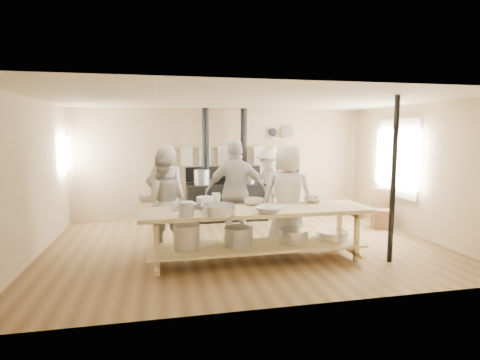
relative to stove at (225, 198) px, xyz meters
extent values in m
plane|color=brown|center=(0.01, -2.12, -0.52)|extent=(7.00, 7.00, 0.00)
plane|color=tan|center=(0.01, 0.38, 0.78)|extent=(7.00, 0.00, 7.00)
plane|color=tan|center=(0.01, -4.62, 0.78)|extent=(7.00, 0.00, 7.00)
plane|color=tan|center=(-3.49, -2.12, 0.78)|extent=(0.00, 5.00, 5.00)
plane|color=tan|center=(3.51, -2.12, 0.78)|extent=(0.00, 5.00, 5.00)
plane|color=beige|center=(0.01, -2.12, 2.08)|extent=(7.00, 7.00, 0.00)
cube|color=beige|center=(3.48, -1.52, 0.98)|extent=(0.06, 1.35, 1.65)
plane|color=white|center=(3.44, -1.52, 0.98)|extent=(0.00, 1.50, 1.50)
cube|color=beige|center=(3.43, -1.52, 0.98)|extent=(0.02, 0.03, 1.50)
plane|color=white|center=(-3.44, -0.12, 1.08)|extent=(0.00, 0.90, 0.90)
cube|color=black|center=(0.01, -0.02, -0.10)|extent=(1.80, 0.70, 0.85)
cube|color=black|center=(0.01, -0.02, -0.47)|extent=(1.90, 0.75, 0.10)
cube|color=black|center=(0.01, 0.28, 0.53)|extent=(1.80, 0.12, 0.35)
cylinder|color=black|center=(-0.44, 0.03, 1.20)|extent=(0.15, 0.15, 1.75)
cylinder|color=black|center=(0.46, 0.03, 1.20)|extent=(0.15, 0.15, 1.75)
cylinder|color=#B2B2B7|center=(-0.54, -0.02, 0.50)|extent=(0.36, 0.36, 0.34)
cylinder|color=gray|center=(0.56, -0.07, 0.48)|extent=(0.30, 0.30, 0.30)
cylinder|color=tan|center=(0.01, 0.28, 1.20)|extent=(3.00, 0.04, 0.04)
cube|color=beige|center=(-1.34, 0.28, 0.98)|extent=(0.28, 0.01, 0.46)
cube|color=beige|center=(-0.89, 0.28, 0.98)|extent=(0.28, 0.01, 0.46)
cube|color=beige|center=(-0.44, 0.28, 0.98)|extent=(0.28, 0.01, 0.46)
cube|color=beige|center=(0.01, 0.28, 0.98)|extent=(0.28, 0.01, 0.46)
cube|color=beige|center=(0.46, 0.28, 0.98)|extent=(0.28, 0.01, 0.46)
cube|color=beige|center=(0.91, 0.28, 0.98)|extent=(0.28, 0.01, 0.46)
cube|color=beige|center=(1.36, 0.28, 0.98)|extent=(0.28, 0.01, 0.46)
cube|color=tan|center=(1.41, 0.30, 1.38)|extent=(0.50, 0.14, 0.03)
cylinder|color=black|center=(1.26, 0.32, 1.53)|extent=(0.20, 0.04, 0.20)
cylinder|color=silver|center=(1.63, 0.32, 1.53)|extent=(0.32, 0.03, 0.32)
cube|color=tan|center=(0.01, -3.02, 0.30)|extent=(3.60, 0.90, 0.06)
cube|color=tan|center=(0.01, -3.02, -0.27)|extent=(3.40, 0.80, 0.04)
cube|color=tan|center=(0.01, -3.02, -0.32)|extent=(3.30, 0.06, 0.06)
cube|color=tan|center=(-1.54, -3.32, -0.10)|extent=(0.07, 0.07, 0.85)
cube|color=tan|center=(-1.54, -2.72, -0.10)|extent=(0.07, 0.07, 0.85)
cube|color=tan|center=(1.56, -3.32, -0.10)|extent=(0.07, 0.07, 0.85)
cube|color=tan|center=(1.56, -2.72, -0.10)|extent=(0.07, 0.07, 0.85)
cylinder|color=#B2B2B7|center=(-1.09, -3.02, -0.06)|extent=(0.40, 0.40, 0.38)
cylinder|color=gray|center=(-0.29, -3.02, -0.10)|extent=(0.44, 0.44, 0.30)
cylinder|color=silver|center=(0.61, -3.02, -0.14)|extent=(0.48, 0.48, 0.22)
cylinder|color=silver|center=(1.31, -3.02, -0.18)|extent=(0.52, 0.52, 0.14)
cylinder|color=black|center=(2.06, -3.47, 0.78)|extent=(0.08, 0.08, 2.60)
imported|color=beige|center=(-1.39, -2.07, 0.39)|extent=(0.72, 0.52, 1.83)
imported|color=beige|center=(-1.45, -2.09, 0.33)|extent=(0.86, 0.69, 1.70)
imported|color=beige|center=(0.69, -2.49, 0.41)|extent=(1.01, 0.76, 1.85)
imported|color=beige|center=(-0.14, -2.07, 0.44)|extent=(1.16, 0.57, 1.92)
imported|color=beige|center=(1.04, -0.17, 0.32)|extent=(1.22, 1.19, 1.68)
cube|color=brown|center=(3.16, -1.53, -0.31)|extent=(0.49, 0.49, 0.41)
cube|color=brown|center=(3.21, -1.36, 0.08)|extent=(0.38, 0.16, 0.46)
imported|color=white|center=(-0.68, -2.97, 0.38)|extent=(0.47, 0.47, 0.09)
imported|color=silver|center=(0.03, -2.69, 0.38)|extent=(0.47, 0.47, 0.11)
imported|color=white|center=(0.10, -3.35, 0.38)|extent=(0.55, 0.55, 0.10)
imported|color=silver|center=(1.07, -2.69, 0.38)|extent=(0.37, 0.37, 0.10)
cube|color=#B2B2B7|center=(-1.11, -2.82, 0.37)|extent=(0.44, 0.34, 0.09)
cylinder|color=silver|center=(-0.64, -3.35, 0.41)|extent=(0.62, 0.62, 0.15)
cylinder|color=gray|center=(-1.12, -3.35, 0.43)|extent=(0.28, 0.28, 0.21)
cylinder|color=white|center=(-0.78, -2.76, 0.42)|extent=(0.34, 0.34, 0.17)
cylinder|color=white|center=(-0.60, -2.69, 0.44)|extent=(0.16, 0.16, 0.21)
camera|label=1|loc=(-1.44, -8.59, 1.49)|focal=28.00mm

